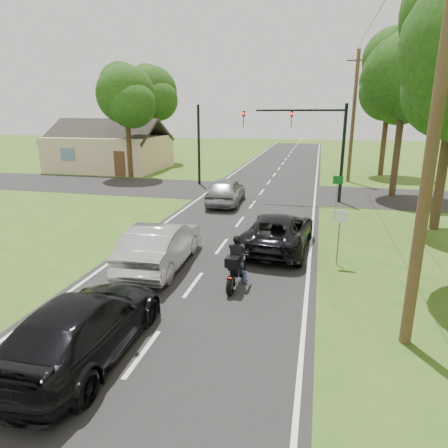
{
  "coord_description": "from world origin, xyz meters",
  "views": [
    {
      "loc": [
        3.82,
        -11.64,
        5.61
      ],
      "look_at": [
        0.34,
        3.0,
        1.3
      ],
      "focal_mm": 32.0,
      "sensor_mm": 36.0,
      "label": 1
    }
  ],
  "objects_px": {
    "sign_green": "(338,185)",
    "sign_white": "(340,224)",
    "utility_pole_near": "(434,135)",
    "utility_pole_far": "(353,117)",
    "traffic_signal": "(313,135)",
    "dark_car_behind": "(84,326)",
    "motorcycle_rider": "(236,267)",
    "silver_sedan": "(161,245)",
    "silver_suv": "(226,191)",
    "dark_suv": "(279,231)"
  },
  "relations": [
    {
      "from": "silver_suv",
      "to": "utility_pole_near",
      "type": "bearing_deg",
      "value": 116.96
    },
    {
      "from": "dark_car_behind",
      "to": "utility_pole_near",
      "type": "relative_size",
      "value": 0.53
    },
    {
      "from": "utility_pole_far",
      "to": "sign_green",
      "type": "distance_m",
      "value": 11.63
    },
    {
      "from": "motorcycle_rider",
      "to": "dark_suv",
      "type": "xyz_separation_m",
      "value": [
        0.96,
        4.14,
        0.06
      ]
    },
    {
      "from": "silver_sedan",
      "to": "sign_green",
      "type": "xyz_separation_m",
      "value": [
        6.54,
        9.67,
        0.75
      ]
    },
    {
      "from": "motorcycle_rider",
      "to": "sign_green",
      "type": "distance_m",
      "value": 11.37
    },
    {
      "from": "motorcycle_rider",
      "to": "utility_pole_far",
      "type": "distance_m",
      "value": 22.75
    },
    {
      "from": "dark_car_behind",
      "to": "sign_white",
      "type": "bearing_deg",
      "value": -130.04
    },
    {
      "from": "utility_pole_near",
      "to": "utility_pole_far",
      "type": "relative_size",
      "value": 1.0
    },
    {
      "from": "dark_suv",
      "to": "silver_sedan",
      "type": "bearing_deg",
      "value": 40.78
    },
    {
      "from": "motorcycle_rider",
      "to": "dark_car_behind",
      "type": "xyz_separation_m",
      "value": [
        -2.68,
        -4.56,
        0.08
      ]
    },
    {
      "from": "traffic_signal",
      "to": "utility_pole_near",
      "type": "xyz_separation_m",
      "value": [
        2.86,
        -16.0,
        0.95
      ]
    },
    {
      "from": "dark_suv",
      "to": "sign_white",
      "type": "height_order",
      "value": "sign_white"
    },
    {
      "from": "traffic_signal",
      "to": "sign_green",
      "type": "bearing_deg",
      "value": -62.62
    },
    {
      "from": "traffic_signal",
      "to": "utility_pole_far",
      "type": "height_order",
      "value": "utility_pole_far"
    },
    {
      "from": "utility_pole_far",
      "to": "traffic_signal",
      "type": "bearing_deg",
      "value": -109.68
    },
    {
      "from": "motorcycle_rider",
      "to": "traffic_signal",
      "type": "xyz_separation_m",
      "value": [
        1.92,
        13.8,
        3.44
      ]
    },
    {
      "from": "utility_pole_near",
      "to": "motorcycle_rider",
      "type": "bearing_deg",
      "value": 155.34
    },
    {
      "from": "traffic_signal",
      "to": "utility_pole_near",
      "type": "distance_m",
      "value": 16.28
    },
    {
      "from": "motorcycle_rider",
      "to": "sign_white",
      "type": "bearing_deg",
      "value": 44.24
    },
    {
      "from": "dark_car_behind",
      "to": "sign_white",
      "type": "distance_m",
      "value": 9.5
    },
    {
      "from": "sign_green",
      "to": "motorcycle_rider",
      "type": "bearing_deg",
      "value": -107.91
    },
    {
      "from": "dark_car_behind",
      "to": "silver_suv",
      "type": "bearing_deg",
      "value": -89.59
    },
    {
      "from": "silver_sedan",
      "to": "traffic_signal",
      "type": "height_order",
      "value": "traffic_signal"
    },
    {
      "from": "motorcycle_rider",
      "to": "silver_sedan",
      "type": "distance_m",
      "value": 3.25
    },
    {
      "from": "dark_suv",
      "to": "silver_suv",
      "type": "relative_size",
      "value": 1.11
    },
    {
      "from": "sign_green",
      "to": "utility_pole_near",
      "type": "bearing_deg",
      "value": -84.28
    },
    {
      "from": "dark_car_behind",
      "to": "utility_pole_far",
      "type": "xyz_separation_m",
      "value": [
        7.47,
        26.36,
        4.31
      ]
    },
    {
      "from": "motorcycle_rider",
      "to": "silver_suv",
      "type": "height_order",
      "value": "motorcycle_rider"
    },
    {
      "from": "silver_sedan",
      "to": "silver_suv",
      "type": "bearing_deg",
      "value": -92.37
    },
    {
      "from": "dark_suv",
      "to": "silver_sedan",
      "type": "xyz_separation_m",
      "value": [
        -4.01,
        -3.02,
        0.09
      ]
    },
    {
      "from": "traffic_signal",
      "to": "sign_white",
      "type": "xyz_separation_m",
      "value": [
        1.36,
        -11.02,
        -2.54
      ]
    },
    {
      "from": "silver_suv",
      "to": "sign_white",
      "type": "height_order",
      "value": "sign_white"
    },
    {
      "from": "motorcycle_rider",
      "to": "silver_suv",
      "type": "xyz_separation_m",
      "value": [
        -3.06,
        11.66,
        0.14
      ]
    },
    {
      "from": "utility_pole_near",
      "to": "sign_green",
      "type": "relative_size",
      "value": 4.71
    },
    {
      "from": "dark_car_behind",
      "to": "utility_pole_far",
      "type": "bearing_deg",
      "value": -106.74
    },
    {
      "from": "silver_suv",
      "to": "sign_white",
      "type": "bearing_deg",
      "value": 123.0
    },
    {
      "from": "utility_pole_far",
      "to": "sign_green",
      "type": "bearing_deg",
      "value": -96.73
    },
    {
      "from": "sign_green",
      "to": "dark_car_behind",
      "type": "bearing_deg",
      "value": -111.9
    },
    {
      "from": "silver_suv",
      "to": "sign_green",
      "type": "xyz_separation_m",
      "value": [
        6.55,
        -0.88,
        0.76
      ]
    },
    {
      "from": "motorcycle_rider",
      "to": "utility_pole_near",
      "type": "relative_size",
      "value": 0.21
    },
    {
      "from": "traffic_signal",
      "to": "utility_pole_far",
      "type": "xyz_separation_m",
      "value": [
        2.86,
        8.0,
        0.95
      ]
    },
    {
      "from": "silver_suv",
      "to": "utility_pole_far",
      "type": "distance_m",
      "value": 13.51
    },
    {
      "from": "utility_pole_far",
      "to": "sign_green",
      "type": "height_order",
      "value": "utility_pole_far"
    },
    {
      "from": "sign_green",
      "to": "sign_white",
      "type": "bearing_deg",
      "value": -91.43
    },
    {
      "from": "traffic_signal",
      "to": "sign_white",
      "type": "bearing_deg",
      "value": -82.95
    },
    {
      "from": "traffic_signal",
      "to": "utility_pole_near",
      "type": "height_order",
      "value": "utility_pole_near"
    },
    {
      "from": "motorcycle_rider",
      "to": "sign_white",
      "type": "distance_m",
      "value": 4.4
    },
    {
      "from": "utility_pole_far",
      "to": "sign_white",
      "type": "xyz_separation_m",
      "value": [
        -1.5,
        -19.02,
        -3.49
      ]
    },
    {
      "from": "motorcycle_rider",
      "to": "sign_green",
      "type": "height_order",
      "value": "sign_green"
    }
  ]
}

